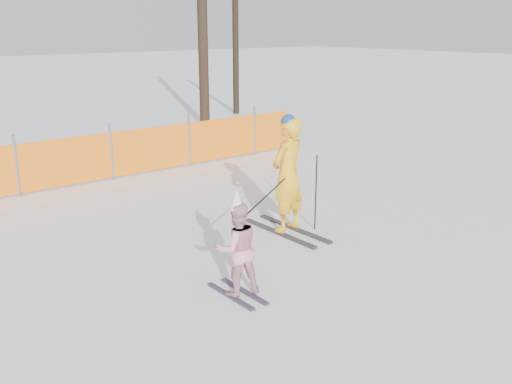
% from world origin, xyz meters
% --- Properties ---
extents(ground, '(120.00, 120.00, 0.00)m').
position_xyz_m(ground, '(0.00, 0.00, 0.00)').
color(ground, white).
rests_on(ground, ground).
extents(adult, '(0.76, 1.68, 1.95)m').
position_xyz_m(adult, '(1.06, 1.01, 0.97)').
color(adult, black).
rests_on(adult, ground).
extents(child, '(0.68, 0.92, 1.39)m').
position_xyz_m(child, '(-0.95, -0.30, 0.64)').
color(child, black).
rests_on(child, ground).
extents(ski_poles, '(2.38, 1.19, 1.27)m').
position_xyz_m(ski_poles, '(0.60, 0.52, 0.84)').
color(ski_poles, black).
rests_on(ski_poles, ground).
extents(tree_trunks, '(2.75, 1.80, 7.34)m').
position_xyz_m(tree_trunks, '(6.47, 10.80, 3.42)').
color(tree_trunks, black).
rests_on(tree_trunks, ground).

